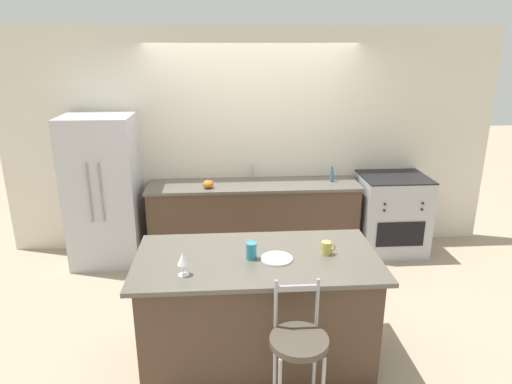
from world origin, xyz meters
name	(u,v)px	position (x,y,z in m)	size (l,w,h in m)	color
ground_plane	(256,265)	(0.00, 0.00, 0.00)	(18.00, 18.00, 0.00)	tan
wall_back	(252,141)	(0.00, 0.66, 1.35)	(6.00, 0.07, 2.70)	beige
back_counter	(254,218)	(0.00, 0.36, 0.45)	(2.52, 0.64, 0.90)	#4C3828
sink_faucet	(252,168)	(0.00, 0.55, 1.04)	(0.02, 0.13, 0.22)	#ADAFB5
kitchen_island	(257,308)	(-0.11, -1.65, 0.46)	(1.89, 0.97, 0.92)	#4C3828
refrigerator	(104,191)	(-1.74, 0.28, 0.87)	(0.78, 0.73, 1.74)	#BCBCC1
oven_range	(391,214)	(1.70, 0.29, 0.49)	(0.79, 0.72, 0.97)	#ADAFB5
bar_stool_near	(298,355)	(0.11, -2.40, 0.57)	(0.38, 0.38, 1.05)	#99999E
dinner_plate	(277,258)	(0.04, -1.71, 0.93)	(0.25, 0.25, 0.02)	white
wine_glass	(183,259)	(-0.65, -1.91, 1.04)	(0.08, 0.08, 0.18)	white
coffee_mug	(327,248)	(0.44, -1.64, 0.97)	(0.11, 0.08, 0.10)	#C1B251
tumbler_cup	(251,251)	(-0.15, -1.68, 0.98)	(0.08, 0.08, 0.13)	teal
pumpkin_decoration	(208,184)	(-0.53, 0.20, 0.95)	(0.12, 0.12, 0.12)	orange
soap_bottle	(332,176)	(0.95, 0.36, 0.98)	(0.05, 0.05, 0.18)	teal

